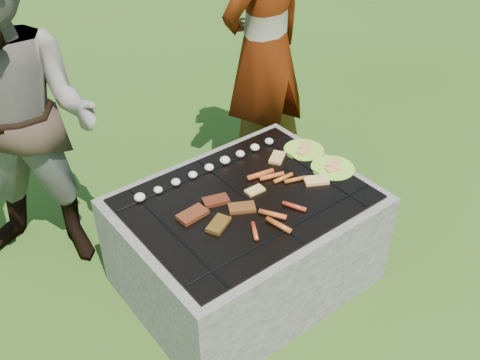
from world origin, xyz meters
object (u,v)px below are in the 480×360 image
object	(u,v)px
fire_pit	(245,244)
cook	(265,50)
plate_far	(304,150)
plate_near	(333,168)
bystander	(20,127)

from	to	relation	value
fire_pit	cook	world-z (taller)	cook
fire_pit	plate_far	xyz separation A→B (m)	(0.56, 0.15, 0.33)
plate_near	cook	bearing A→B (deg)	76.63
cook	bystander	distance (m)	1.57
plate_near	plate_far	bearing A→B (deg)	90.23
plate_far	cook	bearing A→B (deg)	71.72
plate_far	plate_near	size ratio (longest dim) A/B	0.80
fire_pit	plate_far	size ratio (longest dim) A/B	4.95
fire_pit	bystander	bearing A→B (deg)	131.43
fire_pit	plate_far	world-z (taller)	plate_far
fire_pit	cook	size ratio (longest dim) A/B	0.66
plate_far	cook	xyz separation A→B (m)	(0.20, 0.62, 0.37)
plate_near	cook	size ratio (longest dim) A/B	0.17
fire_pit	cook	distance (m)	1.29
plate_far	bystander	distance (m)	1.59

